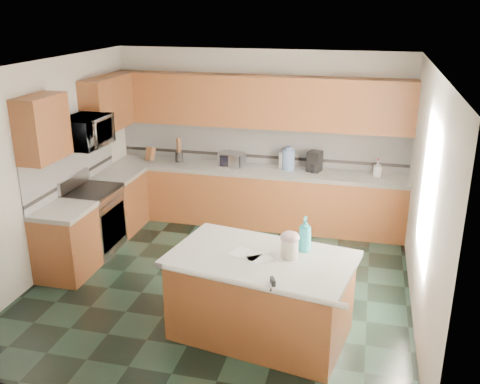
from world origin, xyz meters
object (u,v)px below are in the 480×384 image
(island_base, at_px, (261,298))
(knife_block, at_px, (150,154))
(treat_jar, at_px, (290,249))
(island_top, at_px, (261,259))
(toaster_oven, at_px, (232,159))
(soap_bottle_island, at_px, (305,234))
(coffee_maker, at_px, (315,161))

(island_base, distance_m, knife_block, 3.93)
(treat_jar, height_order, knife_block, knife_block)
(island_top, bearing_deg, toaster_oven, 120.02)
(island_base, distance_m, toaster_oven, 3.24)
(island_top, xyz_separation_m, soap_bottle_island, (0.41, 0.24, 0.22))
(toaster_oven, bearing_deg, knife_block, -159.54)
(island_top, bearing_deg, knife_block, 139.47)
(island_top, height_order, knife_block, knife_block)
(island_base, relative_size, treat_jar, 9.34)
(coffee_maker, bearing_deg, island_base, -76.26)
(island_base, height_order, knife_block, knife_block)
(toaster_oven, relative_size, coffee_maker, 1.17)
(island_base, height_order, treat_jar, treat_jar)
(treat_jar, relative_size, knife_block, 0.86)
(treat_jar, relative_size, coffee_maker, 0.60)
(island_top, xyz_separation_m, coffee_maker, (0.21, 3.03, 0.19))
(island_top, bearing_deg, coffee_maker, 96.22)
(soap_bottle_island, xyz_separation_m, toaster_oven, (-1.49, 2.76, -0.08))
(treat_jar, distance_m, soap_bottle_island, 0.24)
(island_base, relative_size, soap_bottle_island, 4.68)
(treat_jar, xyz_separation_m, coffee_maker, (-0.07, 2.97, 0.06))
(treat_jar, bearing_deg, soap_bottle_island, 54.38)
(island_base, relative_size, island_top, 0.95)
(island_base, height_order, soap_bottle_island, soap_bottle_island)
(island_top, distance_m, treat_jar, 0.31)
(island_top, height_order, coffee_maker, coffee_maker)
(toaster_oven, distance_m, coffee_maker, 1.29)
(soap_bottle_island, height_order, coffee_maker, soap_bottle_island)
(island_base, distance_m, treat_jar, 0.65)
(island_base, bearing_deg, island_top, -79.91)
(island_top, distance_m, toaster_oven, 3.19)
(soap_bottle_island, distance_m, toaster_oven, 3.14)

